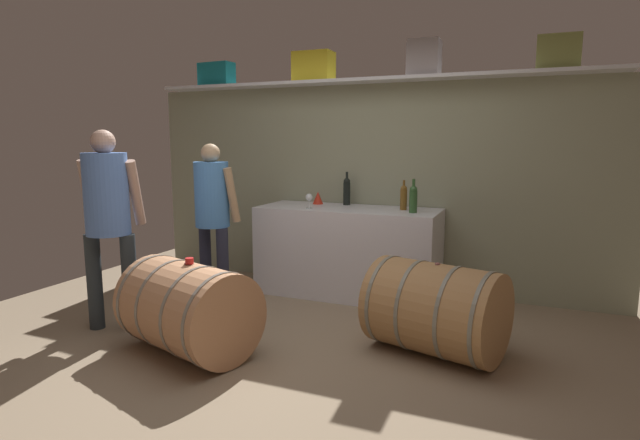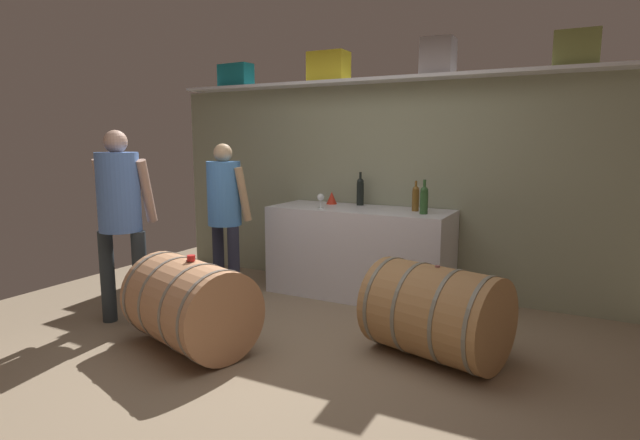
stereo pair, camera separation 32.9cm
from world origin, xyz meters
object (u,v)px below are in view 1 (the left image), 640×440
red_funnel (318,198)px  wine_barrel_near (189,308)px  toolcase_olive (558,53)px  wine_barrel_far (436,309)px  work_cabinet (348,252)px  toolcase_yellow (314,67)px  toolcase_grey (424,58)px  wine_bottle_dark (347,191)px  visitor_tasting (213,206)px  wine_glass (309,198)px  toolcase_teal (217,75)px  winemaker_pouring (108,209)px  wine_bottle_green (413,198)px  wine_bottle_amber (404,197)px  tasting_cup (189,261)px

red_funnel → wine_barrel_near: bearing=-95.4°
toolcase_olive → wine_barrel_far: (-0.73, -1.36, -1.94)m
work_cabinet → wine_barrel_near: 1.89m
toolcase_yellow → toolcase_grey: toolcase_grey is taller
toolcase_olive → work_cabinet: 2.59m
wine_bottle_dark → visitor_tasting: (-1.01, -0.93, -0.10)m
wine_bottle_dark → wine_glass: (-0.25, -0.40, -0.04)m
toolcase_teal → winemaker_pouring: bearing=-80.5°
red_funnel → wine_bottle_dark: bearing=8.2°
toolcase_olive → work_cabinet: bearing=-172.3°
toolcase_teal → wine_bottle_green: size_ratio=1.26×
work_cabinet → wine_glass: 0.67m
toolcase_yellow → toolcase_grey: bearing=-0.3°
winemaker_pouring → visitor_tasting: (0.37, 0.92, -0.07)m
wine_bottle_amber → tasting_cup: (-1.10, -1.87, -0.31)m
work_cabinet → wine_barrel_far: 1.55m
toolcase_grey → work_cabinet: toolcase_grey is taller
wine_bottle_dark → wine_glass: 0.47m
wine_bottle_green → winemaker_pouring: size_ratio=0.19×
work_cabinet → wine_bottle_amber: 0.78m
wine_bottle_dark → toolcase_yellow: bearing=175.7°
wine_barrel_near → wine_glass: bearing=98.9°
wine_bottle_dark → red_funnel: (-0.30, -0.04, -0.08)m
toolcase_olive → wine_glass: 2.54m
wine_barrel_near → wine_barrel_far: (1.66, 0.68, 0.00)m
wine_barrel_far → wine_glass: bearing=161.9°
toolcase_yellow → wine_barrel_far: (1.55, -1.36, -1.95)m
wine_barrel_far → wine_bottle_green: bearing=127.1°
toolcase_yellow → toolcase_grey: (1.13, 0.00, 0.02)m
toolcase_yellow → winemaker_pouring: bearing=-118.2°
red_funnel → winemaker_pouring: size_ratio=0.08×
toolcase_grey → wine_bottle_amber: bearing=-125.2°
toolcase_teal → wine_barrel_near: 3.01m
work_cabinet → wine_bottle_dark: size_ratio=5.24×
wine_bottle_dark → work_cabinet: bearing=-67.1°
toolcase_olive → wine_bottle_green: size_ratio=1.11×
wine_bottle_green → toolcase_yellow: bearing=163.7°
wine_bottle_dark → visitor_tasting: visitor_tasting is taller
tasting_cup → visitor_tasting: 1.23m
toolcase_teal → wine_barrel_far: bearing=-22.8°
wine_barrel_near → tasting_cup: size_ratio=18.53×
wine_bottle_dark → wine_barrel_far: 1.90m
red_funnel → wine_barrel_near: size_ratio=0.12×
toolcase_grey → tasting_cup: (-1.22, -2.04, -1.61)m
wine_bottle_green → wine_bottle_dark: (-0.76, 0.30, 0.01)m
wine_bottle_dark → visitor_tasting: 1.37m
toolcase_olive → wine_glass: toolcase_olive is taller
wine_glass → toolcase_olive: bearing=11.3°
wine_bottle_dark → winemaker_pouring: bearing=-126.6°
toolcase_yellow → work_cabinet: (0.48, -0.25, -1.84)m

